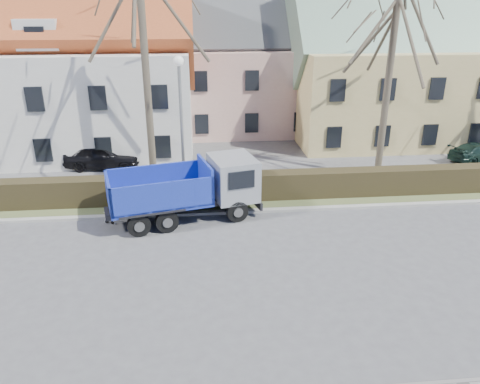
{
  "coord_description": "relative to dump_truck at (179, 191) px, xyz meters",
  "views": [
    {
      "loc": [
        0.26,
        -14.54,
        8.93
      ],
      "look_at": [
        1.98,
        3.18,
        1.6
      ],
      "focal_mm": 35.0,
      "sensor_mm": 36.0,
      "label": 1
    }
  ],
  "objects": [
    {
      "name": "ground",
      "position": [
        0.56,
        -4.19,
        -1.34
      ],
      "size": [
        120.0,
        120.0,
        0.0
      ],
      "primitive_type": "plane",
      "color": "#4D4C4F"
    },
    {
      "name": "curb_far",
      "position": [
        0.56,
        0.41,
        -1.28
      ],
      "size": [
        80.0,
        0.3,
        0.12
      ],
      "primitive_type": "cube",
      "color": "gray",
      "rests_on": "ground"
    },
    {
      "name": "grass_strip",
      "position": [
        0.56,
        2.01,
        -1.29
      ],
      "size": [
        80.0,
        3.0,
        0.1
      ],
      "primitive_type": "cube",
      "color": "#4C5730",
      "rests_on": "ground"
    },
    {
      "name": "hedge",
      "position": [
        0.56,
        1.81,
        -0.69
      ],
      "size": [
        60.0,
        0.9,
        1.3
      ],
      "primitive_type": "cube",
      "color": "black",
      "rests_on": "ground"
    },
    {
      "name": "building_pink",
      "position": [
        4.56,
        15.81,
        2.66
      ],
      "size": [
        10.8,
        8.8,
        8.0
      ],
      "primitive_type": null,
      "color": "#C9998E",
      "rests_on": "ground"
    },
    {
      "name": "building_yellow",
      "position": [
        16.56,
        12.81,
        2.91
      ],
      "size": [
        18.8,
        10.8,
        8.5
      ],
      "primitive_type": null,
      "color": "tan",
      "rests_on": "ground"
    },
    {
      "name": "tree_1",
      "position": [
        -1.44,
        4.31,
        4.99
      ],
      "size": [
        9.2,
        9.2,
        12.65
      ],
      "primitive_type": null,
      "color": "#4A4133",
      "rests_on": "ground"
    },
    {
      "name": "tree_2",
      "position": [
        10.56,
        4.31,
        4.16
      ],
      "size": [
        8.0,
        8.0,
        11.0
      ],
      "primitive_type": null,
      "color": "#4A4133",
      "rests_on": "ground"
    },
    {
      "name": "dump_truck",
      "position": [
        0.0,
        0.0,
        0.0
      ],
      "size": [
        7.09,
        3.98,
        2.68
      ],
      "primitive_type": null,
      "rotation": [
        0.0,
        0.0,
        0.24
      ],
      "color": "#162897",
      "rests_on": "ground"
    },
    {
      "name": "streetlight",
      "position": [
        0.16,
        2.81,
        2.03
      ],
      "size": [
        0.53,
        0.53,
        6.74
      ],
      "primitive_type": null,
      "color": "gray",
      "rests_on": "ground"
    },
    {
      "name": "cart_frame",
      "position": [
        -3.19,
        -0.1,
        -1.04
      ],
      "size": [
        0.74,
        0.6,
        0.59
      ],
      "primitive_type": null,
      "rotation": [
        0.0,
        0.0,
        -0.41
      ],
      "color": "silver",
      "rests_on": "ground"
    },
    {
      "name": "parked_car_a",
      "position": [
        -4.52,
        7.22,
        -0.62
      ],
      "size": [
        4.37,
        2.07,
        1.44
      ],
      "primitive_type": "imported",
      "rotation": [
        0.0,
        0.0,
        1.48
      ],
      "color": "black",
      "rests_on": "ground"
    },
    {
      "name": "parked_car_b",
      "position": [
        17.5,
        6.34,
        -0.79
      ],
      "size": [
        4.06,
        2.52,
        1.1
      ],
      "primitive_type": "imported",
      "rotation": [
        0.0,
        0.0,
        1.85
      ],
      "color": "black",
      "rests_on": "ground"
    }
  ]
}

